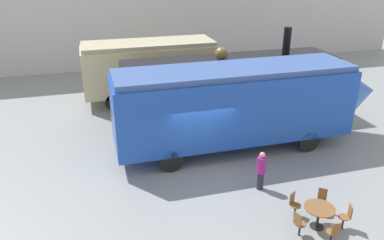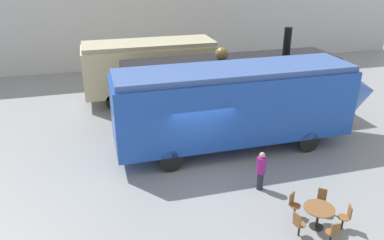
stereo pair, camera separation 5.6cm
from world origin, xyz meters
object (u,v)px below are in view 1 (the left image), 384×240
at_px(streamlined_locomotive, 252,101).
at_px(visitor_person, 261,170).
at_px(cafe_table_far, 319,211).
at_px(passenger_coach_vintage, 149,66).
at_px(steam_locomotive, 230,82).

bearing_deg(streamlined_locomotive, visitor_person, -106.81).
distance_m(streamlined_locomotive, cafe_table_far, 5.97).
bearing_deg(passenger_coach_vintage, streamlined_locomotive, -65.85).
bearing_deg(visitor_person, streamlined_locomotive, 73.19).
bearing_deg(visitor_person, steam_locomotive, 79.18).
bearing_deg(streamlined_locomotive, steam_locomotive, 85.90).
bearing_deg(cafe_table_far, visitor_person, 109.00).
relative_size(streamlined_locomotive, visitor_person, 8.00).
xyz_separation_m(streamlined_locomotive, cafe_table_far, (-0.17, -5.77, -1.53)).
distance_m(passenger_coach_vintage, visitor_person, 10.84).
bearing_deg(visitor_person, cafe_table_far, -71.00).
bearing_deg(steam_locomotive, visitor_person, -100.82).
bearing_deg(steam_locomotive, cafe_table_far, -92.52).
relative_size(passenger_coach_vintage, cafe_table_far, 7.94).
distance_m(steam_locomotive, cafe_table_far, 8.99).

